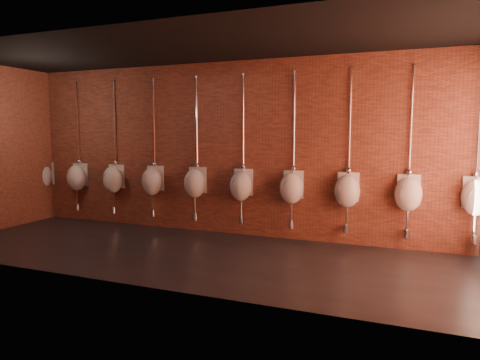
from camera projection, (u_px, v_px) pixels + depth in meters
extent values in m
plane|color=black|center=(190.00, 253.00, 6.78)|extent=(8.50, 8.50, 0.00)
cube|color=black|center=(187.00, 46.00, 6.41)|extent=(8.50, 3.00, 0.04)
cube|color=#9B4F38|center=(226.00, 149.00, 7.98)|extent=(8.50, 0.04, 3.20)
cube|color=#9B4F38|center=(130.00, 158.00, 5.21)|extent=(8.50, 0.04, 3.20)
ellipsoid|color=white|center=(43.00, 176.00, 9.50)|extent=(0.45, 0.40, 0.55)
cube|color=white|center=(48.00, 173.00, 9.62)|extent=(0.36, 0.07, 0.50)
cylinder|color=#999999|center=(38.00, 175.00, 9.37)|extent=(0.24, 0.04, 0.24)
cylinder|color=silver|center=(44.00, 124.00, 9.48)|extent=(0.03, 0.03, 1.73)
sphere|color=silver|center=(46.00, 160.00, 9.56)|extent=(0.10, 0.10, 0.10)
cylinder|color=silver|center=(42.00, 85.00, 9.38)|extent=(0.07, 0.07, 0.01)
cylinder|color=silver|center=(44.00, 194.00, 9.54)|extent=(0.04, 0.04, 0.36)
cylinder|color=silver|center=(44.00, 204.00, 9.57)|extent=(0.10, 0.10, 0.13)
cylinder|color=silver|center=(47.00, 204.00, 9.65)|extent=(0.04, 0.18, 0.04)
ellipsoid|color=white|center=(76.00, 178.00, 9.15)|extent=(0.45, 0.40, 0.55)
cube|color=white|center=(81.00, 175.00, 9.28)|extent=(0.36, 0.07, 0.50)
cylinder|color=#999999|center=(72.00, 177.00, 9.02)|extent=(0.24, 0.04, 0.24)
cylinder|color=silver|center=(78.00, 124.00, 9.14)|extent=(0.03, 0.03, 1.73)
sphere|color=silver|center=(79.00, 161.00, 9.22)|extent=(0.10, 0.10, 0.10)
cylinder|color=silver|center=(76.00, 83.00, 9.04)|extent=(0.07, 0.07, 0.01)
cylinder|color=silver|center=(77.00, 196.00, 9.20)|extent=(0.04, 0.04, 0.36)
cylinder|color=silver|center=(78.00, 207.00, 9.23)|extent=(0.10, 0.10, 0.13)
cylinder|color=silver|center=(81.00, 206.00, 9.31)|extent=(0.04, 0.18, 0.04)
ellipsoid|color=white|center=(113.00, 180.00, 8.81)|extent=(0.45, 0.40, 0.55)
cube|color=white|center=(117.00, 176.00, 8.94)|extent=(0.36, 0.07, 0.50)
cylinder|color=#999999|center=(108.00, 179.00, 8.68)|extent=(0.24, 0.04, 0.24)
cylinder|color=silver|center=(115.00, 124.00, 8.79)|extent=(0.03, 0.03, 1.73)
sphere|color=silver|center=(116.00, 163.00, 8.88)|extent=(0.10, 0.10, 0.10)
cylinder|color=silver|center=(113.00, 81.00, 8.70)|extent=(0.07, 0.07, 0.01)
cylinder|color=silver|center=(113.00, 199.00, 8.86)|extent=(0.04, 0.04, 0.36)
cylinder|color=silver|center=(114.00, 210.00, 8.88)|extent=(0.10, 0.10, 0.13)
cylinder|color=silver|center=(116.00, 209.00, 8.97)|extent=(0.04, 0.18, 0.04)
ellipsoid|color=white|center=(152.00, 181.00, 8.47)|extent=(0.45, 0.40, 0.55)
cube|color=white|center=(156.00, 178.00, 8.59)|extent=(0.36, 0.07, 0.50)
cylinder|color=#999999|center=(148.00, 181.00, 8.34)|extent=(0.24, 0.04, 0.24)
cylinder|color=silver|center=(154.00, 123.00, 8.45)|extent=(0.03, 0.03, 1.73)
sphere|color=silver|center=(155.00, 164.00, 8.53)|extent=(0.10, 0.10, 0.10)
cylinder|color=silver|center=(153.00, 79.00, 8.35)|extent=(0.07, 0.07, 0.01)
cylinder|color=silver|center=(152.00, 201.00, 8.51)|extent=(0.04, 0.04, 0.36)
cylinder|color=silver|center=(153.00, 213.00, 8.54)|extent=(0.10, 0.10, 0.13)
cylinder|color=silver|center=(155.00, 212.00, 8.62)|extent=(0.04, 0.18, 0.04)
ellipsoid|color=white|center=(195.00, 184.00, 8.12)|extent=(0.45, 0.40, 0.55)
cube|color=white|center=(198.00, 180.00, 8.25)|extent=(0.36, 0.07, 0.50)
cylinder|color=#999999|center=(191.00, 183.00, 7.99)|extent=(0.24, 0.04, 0.24)
cylinder|color=silver|center=(197.00, 123.00, 8.11)|extent=(0.03, 0.03, 1.73)
sphere|color=silver|center=(197.00, 165.00, 8.19)|extent=(0.10, 0.10, 0.10)
cylinder|color=silver|center=(196.00, 77.00, 8.01)|extent=(0.07, 0.07, 0.01)
cylinder|color=silver|center=(195.00, 204.00, 8.17)|extent=(0.04, 0.04, 0.36)
cylinder|color=silver|center=(195.00, 217.00, 8.20)|extent=(0.10, 0.10, 0.13)
cylinder|color=silver|center=(197.00, 216.00, 8.28)|extent=(0.04, 0.18, 0.04)
ellipsoid|color=white|center=(241.00, 186.00, 7.78)|extent=(0.45, 0.40, 0.55)
cube|color=white|center=(244.00, 182.00, 7.91)|extent=(0.36, 0.07, 0.50)
cylinder|color=#999999|center=(238.00, 185.00, 7.65)|extent=(0.24, 0.04, 0.24)
cylinder|color=silver|center=(243.00, 123.00, 7.76)|extent=(0.03, 0.03, 1.73)
sphere|color=silver|center=(243.00, 167.00, 7.84)|extent=(0.10, 0.10, 0.10)
cylinder|color=silver|center=(243.00, 74.00, 7.67)|extent=(0.07, 0.07, 0.01)
cylinder|color=silver|center=(241.00, 207.00, 7.82)|extent=(0.04, 0.04, 0.36)
cylinder|color=silver|center=(241.00, 220.00, 7.85)|extent=(0.10, 0.10, 0.13)
cylinder|color=silver|center=(243.00, 219.00, 7.94)|extent=(0.04, 0.18, 0.04)
ellipsoid|color=white|center=(292.00, 188.00, 7.44)|extent=(0.45, 0.40, 0.55)
cube|color=white|center=(294.00, 184.00, 7.56)|extent=(0.36, 0.07, 0.50)
cylinder|color=#999999|center=(289.00, 187.00, 7.30)|extent=(0.24, 0.04, 0.24)
cylinder|color=silver|center=(294.00, 122.00, 7.42)|extent=(0.03, 0.03, 1.73)
sphere|color=silver|center=(293.00, 168.00, 7.50)|extent=(0.10, 0.10, 0.10)
cylinder|color=silver|center=(295.00, 71.00, 7.32)|extent=(0.07, 0.07, 0.01)
cylinder|color=silver|center=(291.00, 211.00, 7.48)|extent=(0.04, 0.04, 0.36)
cylinder|color=silver|center=(291.00, 224.00, 7.51)|extent=(0.10, 0.10, 0.13)
cylinder|color=silver|center=(292.00, 223.00, 7.59)|extent=(0.04, 0.18, 0.04)
ellipsoid|color=white|center=(347.00, 191.00, 7.09)|extent=(0.45, 0.40, 0.55)
cube|color=white|center=(348.00, 187.00, 7.22)|extent=(0.36, 0.07, 0.50)
cylinder|color=#999999|center=(346.00, 190.00, 6.96)|extent=(0.24, 0.04, 0.24)
cylinder|color=silver|center=(350.00, 122.00, 7.08)|extent=(0.03, 0.03, 1.73)
sphere|color=silver|center=(349.00, 170.00, 7.16)|extent=(0.10, 0.10, 0.10)
cylinder|color=silver|center=(352.00, 68.00, 6.98)|extent=(0.07, 0.07, 0.01)
cylinder|color=silver|center=(346.00, 215.00, 7.14)|extent=(0.04, 0.04, 0.36)
cylinder|color=silver|center=(346.00, 229.00, 7.17)|extent=(0.10, 0.10, 0.13)
cylinder|color=silver|center=(347.00, 228.00, 7.25)|extent=(0.04, 0.18, 0.04)
ellipsoid|color=white|center=(408.00, 194.00, 6.75)|extent=(0.45, 0.40, 0.55)
cube|color=white|center=(408.00, 190.00, 6.87)|extent=(0.36, 0.07, 0.50)
cylinder|color=#999999|center=(408.00, 193.00, 6.62)|extent=(0.24, 0.04, 0.24)
cylinder|color=silver|center=(411.00, 121.00, 6.73)|extent=(0.03, 0.03, 1.73)
sphere|color=silver|center=(409.00, 172.00, 6.81)|extent=(0.10, 0.10, 0.10)
cylinder|color=silver|center=(414.00, 65.00, 6.63)|extent=(0.07, 0.07, 0.01)
cylinder|color=silver|center=(407.00, 219.00, 6.79)|extent=(0.04, 0.04, 0.36)
cylinder|color=silver|center=(406.00, 234.00, 6.82)|extent=(0.10, 0.10, 0.13)
cylinder|color=silver|center=(406.00, 233.00, 6.91)|extent=(0.04, 0.18, 0.04)
ellipsoid|color=white|center=(476.00, 198.00, 6.41)|extent=(0.45, 0.40, 0.55)
cube|color=white|center=(475.00, 193.00, 6.53)|extent=(0.36, 0.07, 0.50)
cylinder|color=#999999|center=(478.00, 197.00, 6.27)|extent=(0.24, 0.04, 0.24)
cylinder|color=silver|center=(480.00, 121.00, 6.39)|extent=(0.03, 0.03, 1.73)
sphere|color=silver|center=(476.00, 174.00, 6.47)|extent=(0.10, 0.10, 0.10)
cylinder|color=silver|center=(474.00, 224.00, 6.45)|extent=(0.04, 0.04, 0.36)
cylinder|color=silver|center=(473.00, 239.00, 6.48)|extent=(0.10, 0.10, 0.13)
cylinder|color=silver|center=(473.00, 238.00, 6.56)|extent=(0.04, 0.18, 0.04)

